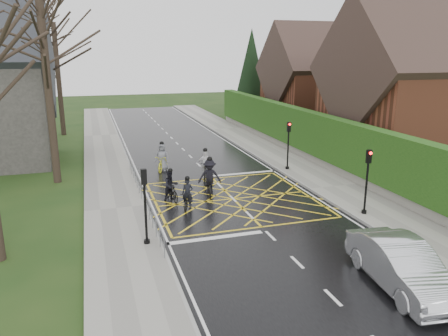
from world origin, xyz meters
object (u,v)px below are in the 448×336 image
cyclist_mid (210,181)px  cyclist_back (171,188)px  car (402,265)px  cyclist_lead (162,161)px  cyclist_rear (188,198)px  cyclist_front (206,168)px

cyclist_mid → cyclist_back: bearing=-156.5°
cyclist_back → car: (5.58, -10.84, 0.14)m
cyclist_lead → cyclist_rear: bearing=-67.3°
cyclist_back → cyclist_front: cyclist_front is taller
cyclist_rear → car: 10.65m
cyclist_back → cyclist_lead: 5.94m
cyclist_back → cyclist_front: bearing=38.7°
cyclist_mid → cyclist_front: bearing=93.7°
cyclist_back → cyclist_rear: bearing=-79.8°
cyclist_front → car: cyclist_front is taller
cyclist_back → cyclist_mid: cyclist_mid is taller
cyclist_mid → cyclist_rear: bearing=-117.8°
cyclist_mid → car: 11.70m
cyclist_rear → cyclist_front: bearing=88.9°
cyclist_rear → cyclist_lead: size_ratio=0.84×
cyclist_mid → cyclist_front: 2.99m
cyclist_back → cyclist_lead: size_ratio=0.84×
cyclist_front → car: bearing=-57.8°
cyclist_back → car: 12.19m
cyclist_lead → car: cyclist_lead is taller
cyclist_back → cyclist_lead: (0.54, 5.91, 0.02)m
cyclist_lead → car: size_ratio=0.44×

